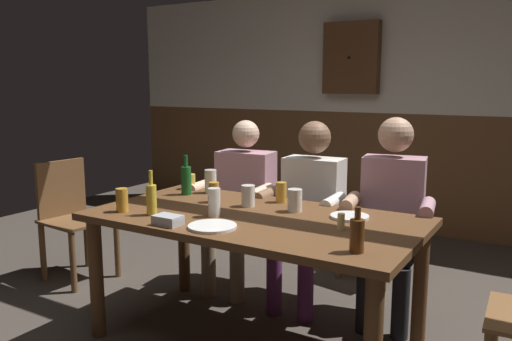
{
  "coord_description": "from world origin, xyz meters",
  "views": [
    {
      "loc": [
        1.43,
        -2.29,
        1.46
      ],
      "look_at": [
        0.0,
        0.09,
        0.99
      ],
      "focal_mm": 36.54,
      "sensor_mm": 36.0,
      "label": 1
    }
  ],
  "objects_px": {
    "condiment_caddy": "(168,220)",
    "pint_glass_6": "(190,182)",
    "chair_empty_far_end": "(380,214)",
    "table_candle": "(341,221)",
    "plate_0": "(212,226)",
    "person_2": "(391,211)",
    "bottle_1": "(186,180)",
    "pint_glass_4": "(211,181)",
    "pint_glass_0": "(281,192)",
    "bottle_0": "(357,235)",
    "bottle_2": "(151,199)",
    "plate_1": "(350,216)",
    "pint_glass_2": "(214,202)",
    "person_0": "(241,197)",
    "pint_glass_7": "(248,196)",
    "dining_table": "(254,233)",
    "wall_dart_cabinet": "(351,58)",
    "pint_glass_1": "(122,200)",
    "pint_glass_3": "(214,192)",
    "pint_glass_5": "(295,200)",
    "person_1": "(309,204)",
    "chair_empty_near_right": "(72,215)"
  },
  "relations": [
    {
      "from": "condiment_caddy",
      "to": "pint_glass_6",
      "type": "bearing_deg",
      "value": 121.22
    },
    {
      "from": "chair_empty_far_end",
      "to": "table_candle",
      "type": "height_order",
      "value": "chair_empty_far_end"
    },
    {
      "from": "plate_0",
      "to": "person_2",
      "type": "bearing_deg",
      "value": 59.77
    },
    {
      "from": "condiment_caddy",
      "to": "chair_empty_far_end",
      "type": "bearing_deg",
      "value": 73.13
    },
    {
      "from": "bottle_1",
      "to": "pint_glass_4",
      "type": "distance_m",
      "value": 0.16
    },
    {
      "from": "pint_glass_4",
      "to": "pint_glass_0",
      "type": "bearing_deg",
      "value": -0.07
    },
    {
      "from": "bottle_0",
      "to": "bottle_2",
      "type": "relative_size",
      "value": 0.8
    },
    {
      "from": "plate_0",
      "to": "plate_1",
      "type": "xyz_separation_m",
      "value": [
        0.52,
        0.54,
        0.0
      ]
    },
    {
      "from": "bottle_0",
      "to": "pint_glass_6",
      "type": "xyz_separation_m",
      "value": [
        -1.45,
        0.7,
        -0.03
      ]
    },
    {
      "from": "bottle_2",
      "to": "pint_glass_4",
      "type": "relative_size",
      "value": 1.61
    },
    {
      "from": "bottle_1",
      "to": "pint_glass_2",
      "type": "xyz_separation_m",
      "value": [
        0.48,
        -0.37,
        -0.02
      ]
    },
    {
      "from": "chair_empty_far_end",
      "to": "plate_1",
      "type": "relative_size",
      "value": 4.26
    },
    {
      "from": "person_0",
      "to": "bottle_1",
      "type": "distance_m",
      "value": 0.51
    },
    {
      "from": "bottle_0",
      "to": "condiment_caddy",
      "type": "bearing_deg",
      "value": -175.3
    },
    {
      "from": "plate_0",
      "to": "bottle_2",
      "type": "xyz_separation_m",
      "value": [
        -0.43,
        0.04,
        0.08
      ]
    },
    {
      "from": "person_2",
      "to": "pint_glass_0",
      "type": "height_order",
      "value": "person_2"
    },
    {
      "from": "condiment_caddy",
      "to": "pint_glass_7",
      "type": "distance_m",
      "value": 0.57
    },
    {
      "from": "dining_table",
      "to": "bottle_1",
      "type": "xyz_separation_m",
      "value": [
        -0.65,
        0.24,
        0.2
      ]
    },
    {
      "from": "person_2",
      "to": "wall_dart_cabinet",
      "type": "relative_size",
      "value": 1.79
    },
    {
      "from": "pint_glass_1",
      "to": "pint_glass_3",
      "type": "bearing_deg",
      "value": 56.58
    },
    {
      "from": "pint_glass_5",
      "to": "pint_glass_6",
      "type": "height_order",
      "value": "pint_glass_5"
    },
    {
      "from": "pint_glass_0",
      "to": "condiment_caddy",
      "type": "bearing_deg",
      "value": -108.57
    },
    {
      "from": "pint_glass_0",
      "to": "pint_glass_5",
      "type": "xyz_separation_m",
      "value": [
        0.18,
        -0.16,
        0.0
      ]
    },
    {
      "from": "pint_glass_6",
      "to": "pint_glass_1",
      "type": "bearing_deg",
      "value": -84.11
    },
    {
      "from": "person_1",
      "to": "pint_glass_5",
      "type": "bearing_deg",
      "value": 103.39
    },
    {
      "from": "pint_glass_6",
      "to": "bottle_0",
      "type": "bearing_deg",
      "value": -25.75
    },
    {
      "from": "pint_glass_7",
      "to": "chair_empty_near_right",
      "type": "bearing_deg",
      "value": 179.45
    },
    {
      "from": "bottle_1",
      "to": "wall_dart_cabinet",
      "type": "height_order",
      "value": "wall_dart_cabinet"
    },
    {
      "from": "pint_glass_7",
      "to": "wall_dart_cabinet",
      "type": "distance_m",
      "value": 2.63
    },
    {
      "from": "pint_glass_1",
      "to": "pint_glass_7",
      "type": "relative_size",
      "value": 1.06
    },
    {
      "from": "plate_0",
      "to": "pint_glass_1",
      "type": "distance_m",
      "value": 0.63
    },
    {
      "from": "wall_dart_cabinet",
      "to": "pint_glass_0",
      "type": "bearing_deg",
      "value": -79.0
    },
    {
      "from": "person_1",
      "to": "person_2",
      "type": "distance_m",
      "value": 0.55
    },
    {
      "from": "person_2",
      "to": "chair_empty_far_end",
      "type": "height_order",
      "value": "person_2"
    },
    {
      "from": "chair_empty_far_end",
      "to": "person_1",
      "type": "bearing_deg",
      "value": 80.45
    },
    {
      "from": "dining_table",
      "to": "chair_empty_near_right",
      "type": "height_order",
      "value": "chair_empty_near_right"
    },
    {
      "from": "plate_0",
      "to": "pint_glass_1",
      "type": "xyz_separation_m",
      "value": [
        -0.63,
        0.01,
        0.06
      ]
    },
    {
      "from": "dining_table",
      "to": "wall_dart_cabinet",
      "type": "distance_m",
      "value": 2.86
    },
    {
      "from": "chair_empty_near_right",
      "to": "table_candle",
      "type": "xyz_separation_m",
      "value": [
        2.21,
        -0.19,
        0.31
      ]
    },
    {
      "from": "bottle_2",
      "to": "pint_glass_2",
      "type": "distance_m",
      "value": 0.35
    },
    {
      "from": "pint_glass_6",
      "to": "pint_glass_7",
      "type": "height_order",
      "value": "pint_glass_7"
    },
    {
      "from": "chair_empty_near_right",
      "to": "pint_glass_3",
      "type": "xyz_separation_m",
      "value": [
        1.33,
        -0.03,
        0.33
      ]
    },
    {
      "from": "table_candle",
      "to": "bottle_1",
      "type": "xyz_separation_m",
      "value": [
        -1.16,
        0.25,
        0.06
      ]
    },
    {
      "from": "person_1",
      "to": "pint_glass_4",
      "type": "height_order",
      "value": "person_1"
    },
    {
      "from": "plate_1",
      "to": "pint_glass_0",
      "type": "height_order",
      "value": "pint_glass_0"
    },
    {
      "from": "pint_glass_1",
      "to": "pint_glass_6",
      "type": "height_order",
      "value": "pint_glass_1"
    },
    {
      "from": "plate_1",
      "to": "pint_glass_5",
      "type": "height_order",
      "value": "pint_glass_5"
    },
    {
      "from": "chair_empty_far_end",
      "to": "pint_glass_2",
      "type": "height_order",
      "value": "pint_glass_2"
    },
    {
      "from": "bottle_0",
      "to": "pint_glass_3",
      "type": "height_order",
      "value": "bottle_0"
    },
    {
      "from": "pint_glass_0",
      "to": "pint_glass_6",
      "type": "xyz_separation_m",
      "value": [
        -0.72,
        0.03,
        -0.01
      ]
    }
  ]
}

